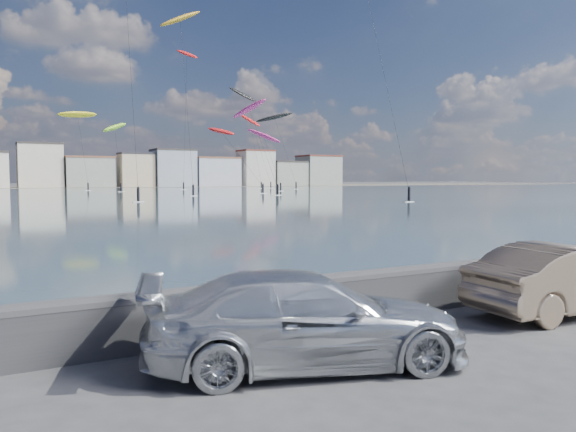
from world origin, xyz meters
The scene contains 17 objects.
ground centered at (0.00, 0.00, 0.00)m, with size 700.00×700.00×0.00m, color #333335.
bay_water centered at (0.00, 91.50, 0.01)m, with size 500.00×177.00×0.00m, color #3A515D.
far_shore_strip centered at (0.00, 200.00, 0.01)m, with size 500.00×60.00×0.00m, color #4C473D.
seawall centered at (0.00, 2.70, 0.58)m, with size 400.00×0.36×1.08m.
far_buildings centered at (1.31, 186.00, 6.03)m, with size 240.79×13.26×14.60m.
car_silver centered at (-0.44, 0.73, 0.77)m, with size 2.15×5.28×1.53m, color silver.
car_champagne centered at (6.46, 0.91, 0.79)m, with size 1.68×4.81×1.59m, color tan.
kitesurfer_0 centered at (58.26, 122.31, 13.69)m, with size 7.82×20.13×16.50m.
kitesurfer_2 centered at (66.38, 132.06, 19.61)m, with size 10.76×9.77×21.65m.
kitesurfer_3 centered at (66.43, 153.54, 28.44)m, with size 9.39×14.61×31.68m.
kitesurfer_5 centered at (39.58, 104.30, 12.72)m, with size 6.79×17.26×14.24m.
kitesurfer_6 centered at (26.37, 90.16, 30.46)m, with size 8.33×8.72×33.26m.
kitesurfer_7 centered at (44.54, 141.24, 35.80)m, with size 7.16×11.25×38.55m.
kitesurfer_10 centered at (38.14, 86.96, 15.39)m, with size 5.61×11.44×17.58m.
kitesurfer_13 centered at (66.53, 148.64, 20.18)m, with size 5.71×15.48×22.91m.
kitesurfer_14 centered at (22.10, 126.31, 14.58)m, with size 8.95×13.37×16.90m.
kitesurfer_15 centered at (16.75, 145.26, 19.04)m, with size 11.21×15.28×20.54m.
Camera 1 is at (-4.99, -7.01, 3.05)m, focal length 35.00 mm.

